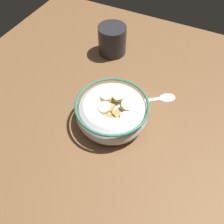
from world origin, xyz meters
The scene contains 4 objects.
ground_plane centered at (0.00, 0.00, -1.00)cm, with size 91.68×91.68×2.00cm, color brown.
cereal_bowl centered at (0.00, 0.00, 3.20)cm, with size 16.20×16.20×6.23cm.
spoon centered at (11.18, -8.13, 0.34)cm, with size 9.65×11.94×0.80cm.
coffee_mug centered at (22.67, 10.93, 4.09)cm, with size 10.69×8.00×8.18cm.
Camera 1 is at (-28.22, -13.78, 44.10)cm, focal length 37.20 mm.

